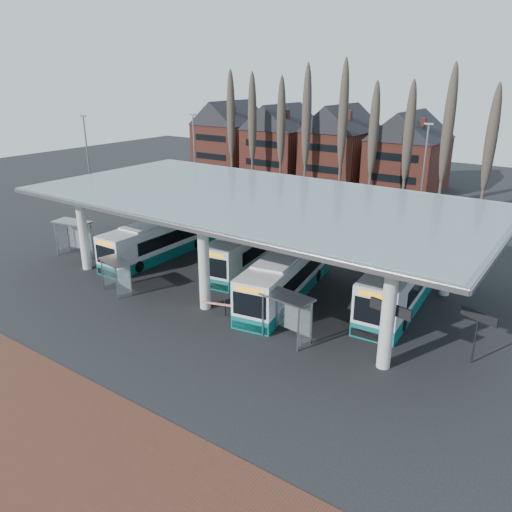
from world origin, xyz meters
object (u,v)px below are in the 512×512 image
Objects in this scene: bus_3 at (403,280)px; shelter_0 at (74,230)px; bus_0 at (161,239)px; bus_1 at (251,247)px; shelter_2 at (289,307)px; shelter_1 at (117,269)px; bus_2 at (287,275)px.

shelter_0 is (-25.48, -6.52, 0.53)m from bus_3.
bus_0 is 1.00× the size of bus_1.
shelter_2 is at bearing -52.81° from bus_1.
bus_1 is 10.45m from shelter_1.
bus_1 is at bearing 78.28° from shelter_1.
bus_0 reaches higher than shelter_1.
bus_1 reaches higher than shelter_2.
bus_1 is 4.10× the size of shelter_1.
shelter_0 reaches higher than shelter_1.
shelter_2 is (21.89, -1.94, -0.13)m from shelter_0.
bus_1 is 14.77m from shelter_0.
shelter_0 is 21.98m from shelter_2.
bus_2 is 18.96m from shelter_0.
bus_3 reaches higher than bus_1.
bus_0 is 3.64× the size of shelter_2.
bus_2 reaches higher than shelter_2.
bus_1 is at bearing 18.65° from bus_0.
shelter_0 is 1.21× the size of shelter_1.
bus_0 is 7.42m from shelter_1.
shelter_2 is at bearing -13.79° from shelter_0.
bus_2 is 3.77× the size of shelter_2.
bus_3 is 9.20m from shelter_2.
bus_2 is (5.40, -3.34, 0.04)m from bus_1.
bus_1 is 3.65× the size of shelter_2.
bus_1 is at bearing 176.53° from bus_3.
bus_0 is at bearing 166.72° from bus_2.
bus_3 is at bearing 43.37° from shelter_1.
bus_2 reaches higher than bus_1.
shelter_2 is at bearing 18.34° from shelter_1.
bus_0 is 0.97× the size of bus_2.
shelter_2 is at bearing -67.25° from bus_2.
bus_3 is 3.67× the size of shelter_0.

